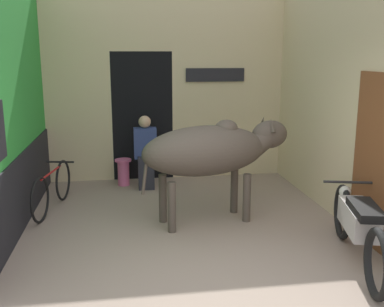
{
  "coord_description": "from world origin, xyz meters",
  "views": [
    {
      "loc": [
        -0.79,
        -4.02,
        2.31
      ],
      "look_at": [
        0.12,
        1.9,
        0.97
      ],
      "focal_mm": 42.0,
      "sensor_mm": 36.0,
      "label": 1
    }
  ],
  "objects_px": {
    "cow": "(212,150)",
    "plastic_stool": "(123,171)",
    "motorcycle_near": "(358,225)",
    "bicycle": "(52,189)",
    "shopkeeper_seated": "(145,150)"
  },
  "relations": [
    {
      "from": "shopkeeper_seated",
      "to": "plastic_stool",
      "type": "bearing_deg",
      "value": 151.88
    },
    {
      "from": "plastic_stool",
      "to": "bicycle",
      "type": "bearing_deg",
      "value": -131.85
    },
    {
      "from": "motorcycle_near",
      "to": "shopkeeper_seated",
      "type": "bearing_deg",
      "value": 123.19
    },
    {
      "from": "motorcycle_near",
      "to": "bicycle",
      "type": "relative_size",
      "value": 1.29
    },
    {
      "from": "cow",
      "to": "plastic_stool",
      "type": "height_order",
      "value": "cow"
    },
    {
      "from": "bicycle",
      "to": "shopkeeper_seated",
      "type": "xyz_separation_m",
      "value": [
        1.44,
        0.97,
        0.34
      ]
    },
    {
      "from": "cow",
      "to": "motorcycle_near",
      "type": "height_order",
      "value": "cow"
    },
    {
      "from": "cow",
      "to": "motorcycle_near",
      "type": "relative_size",
      "value": 1.06
    },
    {
      "from": "shopkeeper_seated",
      "to": "motorcycle_near",
      "type": "bearing_deg",
      "value": -56.81
    },
    {
      "from": "motorcycle_near",
      "to": "bicycle",
      "type": "xyz_separation_m",
      "value": [
        -3.61,
        2.35,
        -0.13
      ]
    },
    {
      "from": "bicycle",
      "to": "plastic_stool",
      "type": "distance_m",
      "value": 1.58
    },
    {
      "from": "cow",
      "to": "plastic_stool",
      "type": "distance_m",
      "value": 2.43
    },
    {
      "from": "cow",
      "to": "bicycle",
      "type": "relative_size",
      "value": 1.36
    },
    {
      "from": "cow",
      "to": "bicycle",
      "type": "bearing_deg",
      "value": 160.93
    },
    {
      "from": "shopkeeper_seated",
      "to": "cow",
      "type": "bearing_deg",
      "value": -64.68
    }
  ]
}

